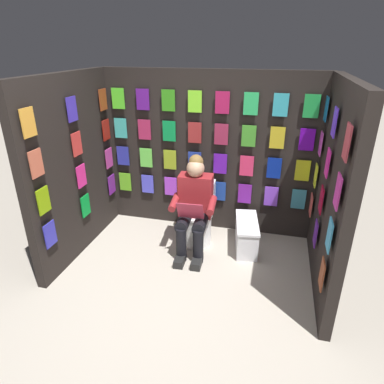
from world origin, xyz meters
TOP-DOWN VIEW (x-y plane):
  - ground_plane at (0.00, 0.00)m, footprint 30.00×30.00m
  - display_wall_back at (0.00, -1.77)m, footprint 2.81×0.14m
  - display_wall_left at (-1.40, -0.86)m, footprint 0.14×1.72m
  - display_wall_right at (1.40, -0.86)m, footprint 0.14×1.72m
  - toilet at (0.04, -1.34)m, footprint 0.41×0.56m
  - person_reading at (0.03, -1.11)m, footprint 0.54×0.70m
  - comic_longbox_near at (-0.59, -1.31)m, footprint 0.36×0.68m

SIDE VIEW (x-z plane):
  - ground_plane at x=0.00m, z-range 0.00..0.00m
  - comic_longbox_near at x=-0.59m, z-range 0.00..0.37m
  - toilet at x=0.04m, z-range -0.06..0.71m
  - person_reading at x=0.03m, z-range 0.00..1.20m
  - display_wall_left at x=-1.40m, z-range 0.00..2.09m
  - display_wall_right at x=1.40m, z-range 0.00..2.09m
  - display_wall_back at x=0.00m, z-range 0.00..2.09m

